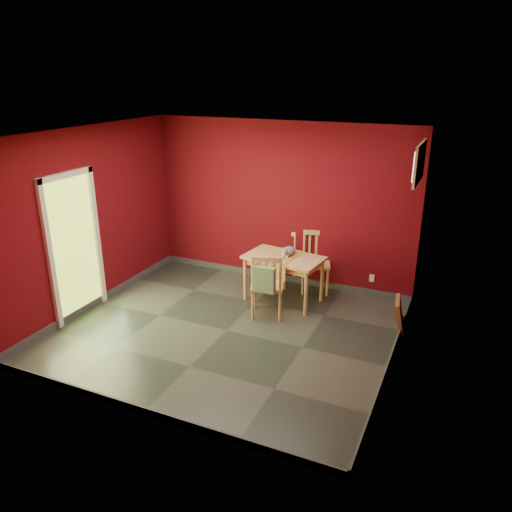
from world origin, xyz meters
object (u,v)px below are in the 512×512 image
at_px(chair_far_left, 281,257).
at_px(picture_frame, 399,314).
at_px(dining_table, 284,262).
at_px(cat, 288,250).
at_px(chair_near, 267,284).
at_px(chair_far_right, 316,261).
at_px(tote_bag, 264,279).

bearing_deg(chair_far_left, picture_frame, -22.71).
relative_size(dining_table, cat, 3.37).
xyz_separation_m(chair_near, cat, (0.07, 0.68, 0.32)).
bearing_deg(picture_frame, chair_far_left, 157.29).
xyz_separation_m(dining_table, chair_far_right, (0.33, 0.61, -0.14)).
height_order(chair_far_left, cat, cat).
bearing_deg(cat, tote_bag, -93.10).
relative_size(dining_table, chair_near, 1.27).
bearing_deg(cat, dining_table, -117.46).
bearing_deg(chair_far_left, cat, -59.91).
height_order(chair_near, cat, chair_near).
distance_m(chair_far_left, chair_far_right, 0.63).
bearing_deg(cat, chair_near, -97.74).
relative_size(chair_far_right, tote_bag, 2.20).
relative_size(dining_table, chair_far_left, 1.40).
bearing_deg(dining_table, cat, 64.52).
bearing_deg(chair_near, chair_far_left, 101.93).
bearing_deg(cat, chair_far_right, 59.39).
height_order(chair_far_right, chair_near, chair_near).
distance_m(chair_far_left, chair_near, 1.29).
bearing_deg(chair_far_left, dining_table, -66.02).
distance_m(dining_table, chair_far_left, 0.75).
bearing_deg(chair_far_right, chair_far_left, 175.23).
distance_m(dining_table, chair_near, 0.62).
bearing_deg(picture_frame, cat, 170.24).
bearing_deg(dining_table, chair_far_left, 113.98).
xyz_separation_m(chair_far_right, tote_bag, (-0.31, -1.43, 0.18)).
relative_size(dining_table, chair_far_right, 1.28).
bearing_deg(tote_bag, dining_table, 91.58).
bearing_deg(picture_frame, dining_table, 173.06).
distance_m(dining_table, tote_bag, 0.82).
relative_size(dining_table, picture_frame, 2.68).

